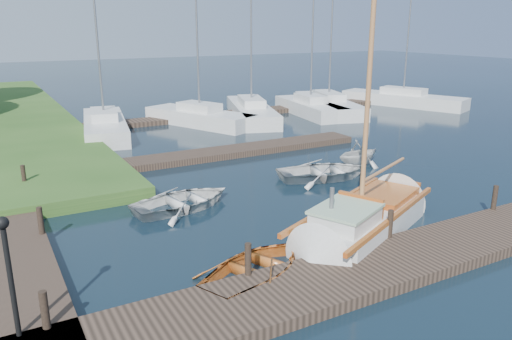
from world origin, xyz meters
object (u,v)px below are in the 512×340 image
mooring_post_3 (495,198)px  marina_boat_7 (403,98)px  mooring_post_1 (248,259)px  dinghy (257,263)px  marina_boat_2 (200,116)px  tender_d (359,151)px  tender_a (183,198)px  marina_boat_3 (251,110)px  tender_c (324,169)px  lamp_post (8,261)px  marina_boat_0 (105,125)px  mooring_post_4 (41,221)px  marina_boat_4 (310,107)px  sailboat (365,221)px  marina_boat_5 (329,103)px  mooring_post_2 (390,224)px  mooring_post_0 (45,310)px  mooring_post_5 (24,176)px

mooring_post_3 → marina_boat_7: size_ratio=0.06×
mooring_post_1 → dinghy: bearing=35.6°
dinghy → marina_boat_2: size_ratio=0.29×
tender_d → tender_a: bearing=92.5°
marina_boat_3 → marina_boat_2: bearing=115.8°
dinghy → tender_c: tender_c is taller
mooring_post_1 → lamp_post: (-5.00, 0.00, 1.17)m
mooring_post_1 → marina_boat_7: marina_boat_7 is taller
lamp_post → tender_c: bearing=27.6°
tender_c → tender_d: 2.80m
lamp_post → tender_c: lamp_post is taller
tender_a → marina_boat_0: marina_boat_0 is taller
marina_boat_0 → marina_boat_7: 22.59m
mooring_post_3 → lamp_post: size_ratio=0.33×
mooring_post_4 → marina_boat_4: 23.55m
mooring_post_3 → marina_boat_2: (-2.17, 19.10, -0.12)m
mooring_post_3 → marina_boat_2: marina_boat_2 is taller
tender_a → mooring_post_3: bearing=-133.9°
lamp_post → sailboat: (9.64, 1.17, -1.53)m
marina_boat_0 → marina_boat_2: size_ratio=0.86×
marina_boat_5 → marina_boat_7: (6.62, -0.69, 0.00)m
mooring_post_1 → marina_boat_3: 22.32m
lamp_post → marina_boat_2: marina_boat_2 is taller
mooring_post_4 → tender_a: 4.63m
mooring_post_2 → tender_d: (4.97, 7.16, -0.09)m
tender_a → mooring_post_0: bearing=128.9°
sailboat → marina_boat_0: (-3.62, 18.06, 0.22)m
marina_boat_4 → marina_boat_7: size_ratio=0.84×
mooring_post_1 → marina_boat_7: (23.61, 18.64, -0.12)m
dinghy → marina_boat_2: marina_boat_2 is taller
tender_c → marina_boat_2: bearing=13.7°
lamp_post → marina_boat_5: bearing=41.3°
mooring_post_2 → tender_d: bearing=55.3°
mooring_post_4 → lamp_post: size_ratio=0.33×
mooring_post_1 → marina_boat_2: bearing=70.3°
lamp_post → tender_a: size_ratio=0.68×
mooring_post_5 → marina_boat_3: (14.76, 9.56, -0.13)m
marina_boat_2 → mooring_post_2: bearing=149.8°
tender_d → marina_boat_7: bearing=-57.5°
mooring_post_3 → tender_a: size_ratio=0.22×
lamp_post → dinghy: lamp_post is taller
tender_c → marina_boat_5: size_ratio=0.32×
mooring_post_0 → tender_c: (11.35, 6.19, -0.30)m
dinghy → marina_boat_4: (14.63, 18.55, 0.22)m
mooring_post_3 → marina_boat_4: bearing=72.2°
tender_d → marina_boat_4: bearing=-32.1°
mooring_post_1 → tender_d: 11.87m
mooring_post_3 → tender_a: bearing=145.8°
mooring_post_1 → dinghy: size_ratio=0.24×
sailboat → marina_boat_2: 18.06m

